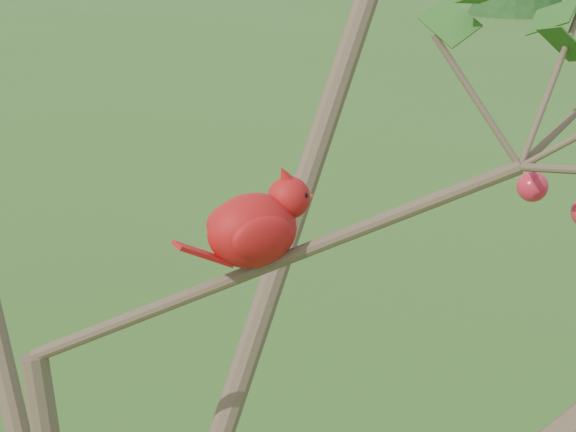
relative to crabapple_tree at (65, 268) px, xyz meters
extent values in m
sphere|color=red|center=(0.57, 0.14, 0.03)|extent=(0.04, 0.04, 0.04)
ellipsoid|color=#B0140F|center=(0.21, 0.10, 0.00)|extent=(0.14, 0.13, 0.09)
sphere|color=#B0140F|center=(0.25, 0.12, 0.03)|extent=(0.07, 0.07, 0.05)
cone|color=#B0140F|center=(0.25, 0.12, 0.06)|extent=(0.05, 0.04, 0.04)
cone|color=#D85914|center=(0.28, 0.13, 0.03)|extent=(0.03, 0.03, 0.02)
ellipsoid|color=black|center=(0.27, 0.13, 0.03)|extent=(0.02, 0.03, 0.03)
cube|color=#B0140F|center=(0.15, 0.07, -0.02)|extent=(0.07, 0.05, 0.04)
ellipsoid|color=#B0140F|center=(0.19, 0.13, 0.00)|extent=(0.08, 0.06, 0.05)
ellipsoid|color=#B0140F|center=(0.22, 0.07, 0.00)|extent=(0.08, 0.06, 0.05)
camera|label=1|loc=(0.17, -0.82, 0.33)|focal=50.00mm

